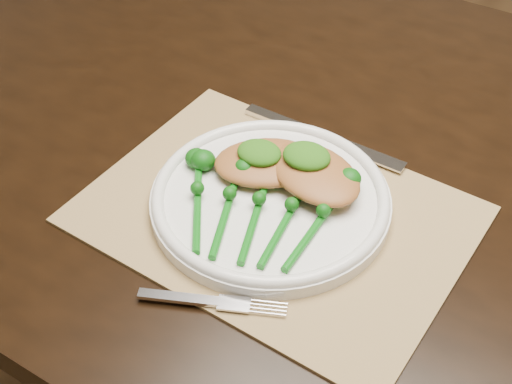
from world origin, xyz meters
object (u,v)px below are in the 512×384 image
at_px(dining_table, 358,340).
at_px(placemat, 276,214).
at_px(dinner_plate, 270,198).
at_px(chicken_fillet_left, 267,163).
at_px(broccolini_bundle, 255,217).

distance_m(dining_table, placemat, 0.41).
relative_size(dinner_plate, chicken_fillet_left, 2.20).
distance_m(chicken_fillet_left, broccolini_bundle, 0.08).
bearing_deg(dining_table, chicken_fillet_left, -135.11).
bearing_deg(dining_table, dinner_plate, -120.10).
xyz_separation_m(dining_table, broccolini_bundle, (-0.10, -0.18, 0.40)).
bearing_deg(placemat, dinner_plate, 150.82).
bearing_deg(dining_table, placemat, -115.62).
xyz_separation_m(dinner_plate, broccolini_bundle, (0.00, -0.04, 0.01)).
relative_size(placemat, dinner_plate, 1.53).
bearing_deg(broccolini_bundle, dinner_plate, 79.91).
bearing_deg(dinner_plate, dining_table, 53.18).
xyz_separation_m(dining_table, chicken_fillet_left, (-0.12, -0.10, 0.41)).
height_order(dining_table, dinner_plate, dinner_plate).
distance_m(dining_table, broccolini_bundle, 0.45).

